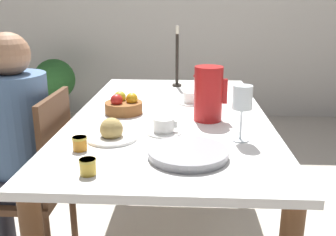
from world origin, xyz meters
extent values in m
cube|color=silver|center=(0.00, 2.60, 1.30)|extent=(10.00, 0.06, 2.60)
cube|color=white|center=(0.00, 0.00, 0.75)|extent=(0.91, 1.66, 0.03)
cylinder|color=brown|center=(-0.40, 0.77, 0.37)|extent=(0.07, 0.07, 0.74)
cylinder|color=brown|center=(0.40, 0.77, 0.37)|extent=(0.07, 0.07, 0.74)
cylinder|color=#51331E|center=(-0.90, 0.01, 0.20)|extent=(0.04, 0.04, 0.40)
cylinder|color=#51331E|center=(-0.53, 0.01, 0.20)|extent=(0.04, 0.04, 0.40)
cube|color=#51331E|center=(-0.72, -0.17, 0.42)|extent=(0.42, 0.42, 0.03)
cube|color=#51331E|center=(-0.52, -0.17, 0.66)|extent=(0.03, 0.39, 0.46)
cylinder|color=#33333D|center=(-0.86, -0.09, 0.22)|extent=(0.09, 0.09, 0.43)
cube|color=#33333D|center=(-0.79, -0.17, 0.48)|extent=(0.30, 0.34, 0.11)
cylinder|color=#4C6B93|center=(-0.70, -0.17, 0.75)|extent=(0.30, 0.30, 0.46)
sphere|color=#A37556|center=(-0.70, -0.17, 1.07)|extent=(0.19, 0.19, 0.19)
cylinder|color=#A37556|center=(-0.80, 0.04, 0.87)|extent=(0.25, 0.06, 0.20)
cylinder|color=red|center=(0.17, -0.11, 0.89)|extent=(0.13, 0.13, 0.25)
cube|color=red|center=(0.25, -0.11, 0.90)|extent=(0.02, 0.02, 0.11)
cone|color=red|center=(0.12, -0.11, 0.99)|extent=(0.04, 0.04, 0.04)
cylinder|color=white|center=(0.29, -0.37, 0.77)|extent=(0.07, 0.07, 0.00)
cylinder|color=white|center=(0.29, -0.37, 0.83)|extent=(0.01, 0.01, 0.12)
cylinder|color=white|center=(0.29, -0.37, 0.94)|extent=(0.07, 0.07, 0.09)
cylinder|color=white|center=(-0.02, -0.30, 0.77)|extent=(0.15, 0.15, 0.01)
cylinder|color=white|center=(-0.02, -0.30, 0.80)|extent=(0.09, 0.09, 0.06)
cube|color=white|center=(0.04, -0.30, 0.80)|extent=(0.01, 0.01, 0.03)
cylinder|color=white|center=(0.10, 0.19, 0.77)|extent=(0.15, 0.15, 0.01)
cylinder|color=white|center=(0.10, 0.19, 0.80)|extent=(0.09, 0.09, 0.06)
cube|color=white|center=(0.15, 0.19, 0.80)|extent=(0.01, 0.01, 0.03)
cylinder|color=#9E9EA3|center=(0.09, -0.55, 0.77)|extent=(0.28, 0.28, 0.02)
cylinder|color=#9E9EA3|center=(0.09, -0.55, 0.79)|extent=(0.28, 0.28, 0.01)
cylinder|color=white|center=(-0.21, -0.38, 0.77)|extent=(0.20, 0.20, 0.01)
sphere|color=tan|center=(-0.21, -0.38, 0.81)|extent=(0.09, 0.09, 0.09)
cylinder|color=#C67A1E|center=(-0.31, -0.50, 0.79)|extent=(0.05, 0.05, 0.05)
cylinder|color=gold|center=(-0.31, -0.50, 0.81)|extent=(0.05, 0.05, 0.01)
cylinder|color=gold|center=(-0.23, -0.70, 0.79)|extent=(0.05, 0.05, 0.05)
cylinder|color=gold|center=(-0.23, -0.70, 0.81)|extent=(0.05, 0.05, 0.01)
cylinder|color=brown|center=(-0.23, -0.02, 0.79)|extent=(0.18, 0.18, 0.06)
sphere|color=gold|center=(-0.19, -0.01, 0.84)|extent=(0.06, 0.06, 0.06)
sphere|color=gold|center=(-0.25, 0.02, 0.84)|extent=(0.06, 0.06, 0.06)
sphere|color=red|center=(-0.26, -0.05, 0.84)|extent=(0.06, 0.06, 0.06)
cylinder|color=black|center=(0.01, 0.62, 0.77)|extent=(0.06, 0.06, 0.01)
cylinder|color=black|center=(0.01, 0.62, 0.94)|extent=(0.02, 0.02, 0.32)
cylinder|color=beige|center=(0.01, 0.62, 1.12)|extent=(0.02, 0.02, 0.05)
cylinder|color=beige|center=(-1.32, 2.08, 0.08)|extent=(0.27, 0.27, 0.15)
cylinder|color=brown|center=(-1.32, 2.08, 0.24)|extent=(0.04, 0.04, 0.17)
sphere|color=#2D6B2D|center=(-1.32, 2.08, 0.51)|extent=(0.43, 0.43, 0.43)
camera|label=1|loc=(0.08, -1.75, 1.27)|focal=40.00mm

